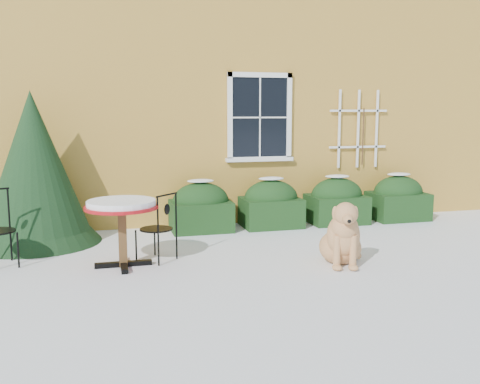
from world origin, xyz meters
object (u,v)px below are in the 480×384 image
object	(u,v)px
evergreen_shrub	(35,183)
dog	(342,238)
bistro_table	(122,211)
patio_chair_near	(158,227)

from	to	relation	value
evergreen_shrub	dog	xyz separation A→B (m)	(4.15, -2.41, -0.60)
bistro_table	evergreen_shrub	bearing A→B (deg)	126.34
evergreen_shrub	dog	bearing A→B (deg)	-30.10
dog	evergreen_shrub	bearing A→B (deg)	165.53
evergreen_shrub	bistro_table	xyz separation A→B (m)	(1.26, -1.71, -0.21)
patio_chair_near	dog	distance (m)	2.54
dog	patio_chair_near	bearing A→B (deg)	175.98
bistro_table	dog	xyz separation A→B (m)	(2.89, -0.70, -0.39)
evergreen_shrub	patio_chair_near	xyz separation A→B (m)	(1.76, -1.55, -0.49)
evergreen_shrub	patio_chair_near	size ratio (longest dim) A/B	2.50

